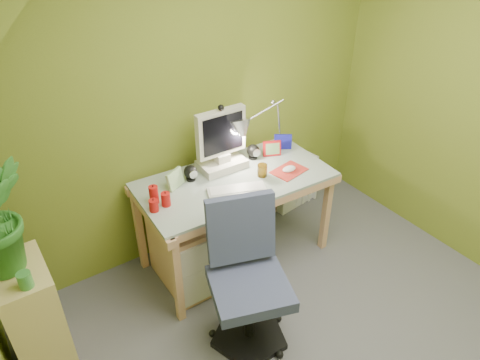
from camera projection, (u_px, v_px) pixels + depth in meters
wall_back at (193, 101)px, 3.15m from camera, size 3.20×0.01×2.40m
slope_ceiling at (142, 149)px, 1.21m from camera, size 1.10×3.20×1.10m
desk at (235, 219)px, 3.34m from camera, size 1.41×0.75×0.74m
monitor at (221, 136)px, 3.12m from camera, size 0.39×0.23×0.53m
speaker_left at (191, 173)px, 3.09m from camera, size 0.10×0.10×0.11m
speaker_right at (253, 152)px, 3.35m from camera, size 0.11×0.11×0.12m
keyboard at (237, 190)px, 3.00m from camera, size 0.42×0.26×0.02m
mousepad at (289, 171)px, 3.22m from camera, size 0.28×0.22×0.01m
mouse at (289, 169)px, 3.21m from camera, size 0.12×0.10×0.04m
amber_tumbler at (262, 170)px, 3.15m from camera, size 0.09×0.09×0.09m
candle_cluster at (157, 198)px, 2.83m from camera, size 0.18×0.16×0.12m
photo_frame_red at (272, 148)px, 3.39m from camera, size 0.13×0.07×0.12m
photo_frame_blue at (283, 142)px, 3.48m from camera, size 0.13×0.09×0.12m
photo_frame_green at (175, 179)px, 3.02m from camera, size 0.14×0.09×0.13m
desk_lamp at (272, 114)px, 3.30m from camera, size 0.60×0.27×0.64m
side_ledge at (35, 318)px, 2.55m from camera, size 0.28×0.43×0.75m
green_cup at (25, 280)px, 2.23m from camera, size 0.08×0.08×0.09m
task_chair at (250, 286)px, 2.63m from camera, size 0.66×0.66×0.94m
radiator at (294, 182)px, 4.05m from camera, size 0.46×0.24×0.44m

